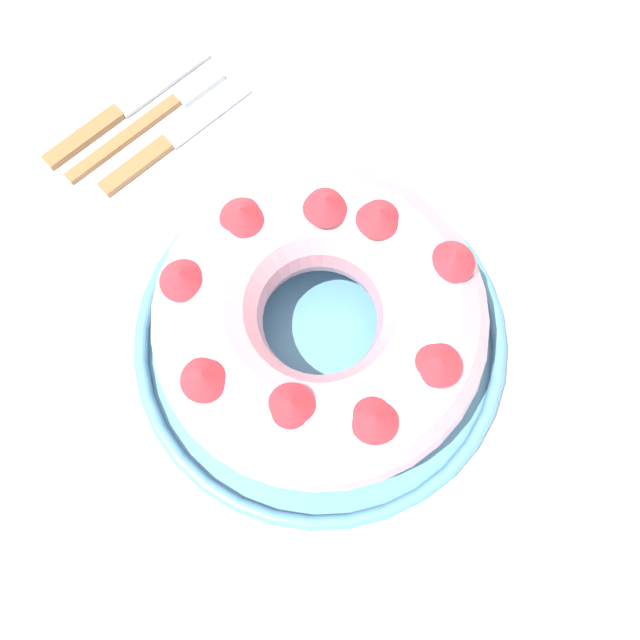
# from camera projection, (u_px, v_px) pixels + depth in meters

# --- Properties ---
(ground_plane) EXTENTS (8.00, 8.00, 0.00)m
(ground_plane) POSITION_uv_depth(u_px,v_px,m) (322.00, 473.00, 1.34)
(ground_plane) COLOR brown
(dining_table) EXTENTS (1.40, 1.13, 0.73)m
(dining_table) POSITION_uv_depth(u_px,v_px,m) (323.00, 398.00, 0.72)
(dining_table) COLOR silver
(dining_table) RESTS_ON ground_plane
(serving_dish) EXTENTS (0.32, 0.32, 0.03)m
(serving_dish) POSITION_uv_depth(u_px,v_px,m) (320.00, 340.00, 0.65)
(serving_dish) COLOR #518EB2
(serving_dish) RESTS_ON dining_table
(bundt_cake) EXTENTS (0.27, 0.27, 0.10)m
(bundt_cake) POSITION_uv_depth(u_px,v_px,m) (320.00, 319.00, 0.59)
(bundt_cake) COLOR #E09EAD
(bundt_cake) RESTS_ON serving_dish
(fork) EXTENTS (0.02, 0.18, 0.01)m
(fork) POSITION_uv_depth(u_px,v_px,m) (156.00, 114.00, 0.73)
(fork) COLOR #936038
(fork) RESTS_ON dining_table
(serving_knife) EXTENTS (0.02, 0.19, 0.01)m
(serving_knife) POSITION_uv_depth(u_px,v_px,m) (117.00, 113.00, 0.73)
(serving_knife) COLOR #936038
(serving_knife) RESTS_ON dining_table
(cake_knife) EXTENTS (0.02, 0.17, 0.01)m
(cake_knife) POSITION_uv_depth(u_px,v_px,m) (166.00, 144.00, 0.72)
(cake_knife) COLOR #936038
(cake_knife) RESTS_ON dining_table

